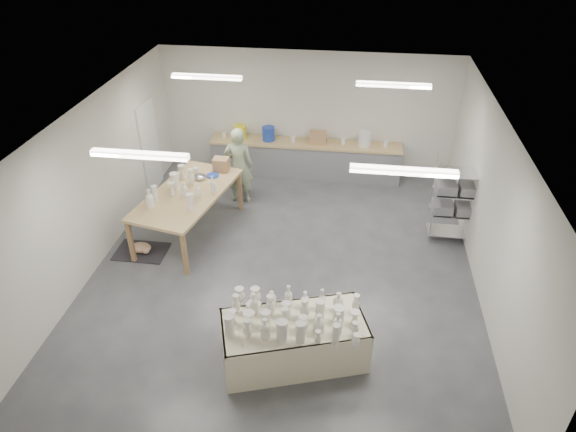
# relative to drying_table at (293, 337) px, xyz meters

# --- Properties ---
(room) EXTENTS (8.00, 8.02, 3.00)m
(room) POSITION_rel_drying_table_xyz_m (-0.56, 2.29, 1.63)
(room) COLOR #424449
(room) RESTS_ON ground
(back_counter) EXTENTS (4.60, 0.60, 1.24)m
(back_counter) POSITION_rel_drying_table_xyz_m (-0.46, 5.89, 0.06)
(back_counter) COLOR tan
(back_counter) RESTS_ON ground
(wire_shelf) EXTENTS (0.88, 0.48, 1.80)m
(wire_shelf) POSITION_rel_drying_table_xyz_m (2.75, 3.61, 0.49)
(wire_shelf) COLOR silver
(wire_shelf) RESTS_ON ground
(drying_table) EXTENTS (2.31, 1.64, 1.11)m
(drying_table) POSITION_rel_drying_table_xyz_m (0.00, 0.00, 0.00)
(drying_table) COLOR olive
(drying_table) RESTS_ON ground
(work_table) EXTENTS (1.79, 2.79, 1.33)m
(work_table) POSITION_rel_drying_table_xyz_m (-2.50, 3.13, 0.53)
(work_table) COLOR tan
(work_table) RESTS_ON ground
(rug) EXTENTS (1.00, 0.70, 0.02)m
(rug) POSITION_rel_drying_table_xyz_m (-3.31, 2.28, -0.42)
(rug) COLOR black
(rug) RESTS_ON ground
(cat) EXTENTS (0.49, 0.42, 0.18)m
(cat) POSITION_rel_drying_table_xyz_m (-3.29, 2.27, -0.32)
(cat) COLOR white
(cat) RESTS_ON rug
(potter) EXTENTS (0.65, 0.44, 1.77)m
(potter) POSITION_rel_drying_table_xyz_m (-1.79, 4.51, 0.46)
(potter) COLOR #96A982
(potter) RESTS_ON ground
(red_stool) EXTENTS (0.39, 0.39, 0.32)m
(red_stool) POSITION_rel_drying_table_xyz_m (-1.79, 4.78, -0.15)
(red_stool) COLOR #A81823
(red_stool) RESTS_ON ground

